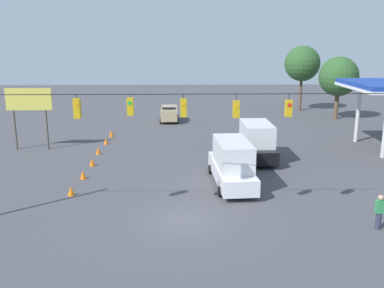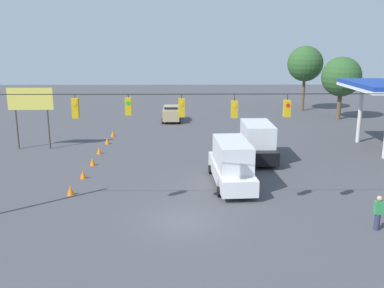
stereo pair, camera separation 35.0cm
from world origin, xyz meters
TOP-DOWN VIEW (x-y plane):
  - ground_plane at (0.00, 0.00)m, footprint 140.00×140.00m
  - overhead_signal_span at (0.09, -0.41)m, footprint 22.30×0.38m
  - sedan_tan_withflow_deep at (1.53, -28.27)m, footprint 2.14×4.14m
  - box_truck_black_oncoming_far at (-5.82, -11.99)m, footprint 2.61×6.68m
  - box_truck_white_crossing_near at (-3.18, -5.78)m, footprint 2.71×7.21m
  - traffic_cone_nearest at (6.92, -4.02)m, footprint 0.42×0.42m
  - traffic_cone_second at (6.90, -7.24)m, footprint 0.42×0.42m
  - traffic_cone_third at (6.91, -10.34)m, footprint 0.42×0.42m
  - traffic_cone_fourth at (7.09, -13.76)m, footprint 0.42×0.42m
  - traffic_cone_fifth at (7.03, -17.24)m, footprint 0.42×0.42m
  - traffic_cone_farthest at (7.05, -20.40)m, footprint 0.42×0.42m
  - roadside_billboard at (13.13, -15.62)m, footprint 3.90×0.16m
  - pedestrian at (-9.81, 1.16)m, footprint 0.40×0.28m
  - tree_horizon_left at (-15.90, -36.00)m, footprint 4.64×4.64m
  - tree_horizon_right at (-18.52, -29.56)m, footprint 4.65×4.65m

SIDE VIEW (x-z plane):
  - ground_plane at x=0.00m, z-range 0.00..0.00m
  - traffic_cone_nearest at x=6.92m, z-range 0.00..0.60m
  - traffic_cone_second at x=6.90m, z-range 0.00..0.60m
  - traffic_cone_third at x=6.91m, z-range 0.00..0.60m
  - traffic_cone_fourth at x=7.09m, z-range 0.00..0.60m
  - traffic_cone_fifth at x=7.03m, z-range 0.00..0.60m
  - traffic_cone_farthest at x=7.05m, z-range 0.00..0.60m
  - pedestrian at x=-9.81m, z-range 0.01..1.82m
  - sedan_tan_withflow_deep at x=1.53m, z-range 0.04..1.90m
  - box_truck_black_oncoming_far at x=-5.82m, z-range -0.02..2.95m
  - box_truck_white_crossing_near at x=-3.18m, z-range -0.03..2.99m
  - roadside_billboard at x=13.13m, z-range 1.28..6.61m
  - overhead_signal_span at x=0.09m, z-range 1.17..8.42m
  - tree_horizon_right at x=-18.52m, z-range 1.35..8.75m
  - tree_horizon_left at x=-15.90m, z-range 1.93..10.49m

